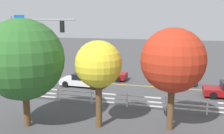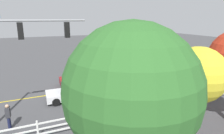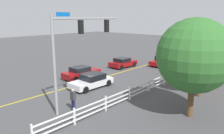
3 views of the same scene
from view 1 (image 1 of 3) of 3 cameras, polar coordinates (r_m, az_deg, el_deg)
ground_plane at (r=26.57m, az=-3.04°, el=-3.66°), size 120.00×120.00×0.00m
lane_center_stripe at (r=25.63m, az=5.50°, el=-4.23°), size 28.00×0.16×0.01m
signal_assembly at (r=24.03m, az=-18.35°, el=6.19°), size 6.43×0.38×7.05m
car_0 at (r=26.83m, az=14.45°, el=-2.47°), size 3.99×2.17×1.29m
car_1 at (r=25.24m, az=-6.60°, el=-2.97°), size 4.40×2.10×1.35m
car_3 at (r=27.84m, az=-1.15°, el=-1.61°), size 4.37×2.02×1.33m
pedestrian at (r=24.72m, az=-19.53°, el=-3.17°), size 0.29×0.42×1.69m
white_rail_fence at (r=19.53m, az=-0.70°, el=-7.19°), size 26.10×0.10×1.15m
tree_0 at (r=14.97m, az=13.78°, el=1.42°), size 3.83×3.83×6.22m
tree_1 at (r=15.97m, az=-19.66°, el=1.60°), size 4.97×4.97×6.76m
tree_3 at (r=15.01m, az=-3.12°, el=0.49°), size 2.87×2.87×5.44m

